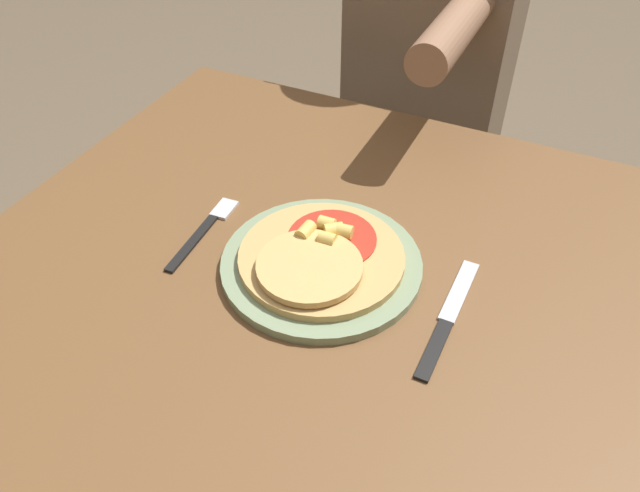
{
  "coord_description": "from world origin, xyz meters",
  "views": [
    {
      "loc": [
        0.27,
        -0.54,
        1.37
      ],
      "look_at": [
        -0.0,
        0.03,
        0.81
      ],
      "focal_mm": 35.0,
      "sensor_mm": 36.0,
      "label": 1
    }
  ],
  "objects_px": {
    "fork": "(206,228)",
    "person_diner": "(431,63)",
    "plate": "(320,264)",
    "pizza": "(318,256)",
    "dining_table": "(314,337)",
    "knife": "(447,318)"
  },
  "relations": [
    {
      "from": "pizza",
      "to": "fork",
      "type": "xyz_separation_m",
      "value": [
        -0.19,
        0.0,
        -0.02
      ]
    },
    {
      "from": "dining_table",
      "to": "person_diner",
      "type": "distance_m",
      "value": 0.74
    },
    {
      "from": "pizza",
      "to": "knife",
      "type": "height_order",
      "value": "pizza"
    },
    {
      "from": "pizza",
      "to": "dining_table",
      "type": "bearing_deg",
      "value": -83.69
    },
    {
      "from": "plate",
      "to": "fork",
      "type": "relative_size",
      "value": 1.59
    },
    {
      "from": "person_diner",
      "to": "pizza",
      "type": "bearing_deg",
      "value": -84.78
    },
    {
      "from": "pizza",
      "to": "fork",
      "type": "height_order",
      "value": "pizza"
    },
    {
      "from": "dining_table",
      "to": "pizza",
      "type": "xyz_separation_m",
      "value": [
        -0.0,
        0.02,
        0.14
      ]
    },
    {
      "from": "plate",
      "to": "person_diner",
      "type": "xyz_separation_m",
      "value": [
        -0.07,
        0.7,
        -0.02
      ]
    },
    {
      "from": "knife",
      "to": "person_diner",
      "type": "bearing_deg",
      "value": 109.41
    },
    {
      "from": "fork",
      "to": "person_diner",
      "type": "bearing_deg",
      "value": 80.0
    },
    {
      "from": "plate",
      "to": "pizza",
      "type": "relative_size",
      "value": 1.22
    },
    {
      "from": "plate",
      "to": "knife",
      "type": "distance_m",
      "value": 0.19
    },
    {
      "from": "fork",
      "to": "knife",
      "type": "bearing_deg",
      "value": -2.66
    },
    {
      "from": "plate",
      "to": "pizza",
      "type": "xyz_separation_m",
      "value": [
        -0.0,
        -0.0,
        0.02
      ]
    },
    {
      "from": "plate",
      "to": "knife",
      "type": "bearing_deg",
      "value": -5.29
    },
    {
      "from": "pizza",
      "to": "person_diner",
      "type": "xyz_separation_m",
      "value": [
        -0.06,
        0.71,
        -0.04
      ]
    },
    {
      "from": "pizza",
      "to": "person_diner",
      "type": "distance_m",
      "value": 0.71
    },
    {
      "from": "plate",
      "to": "person_diner",
      "type": "bearing_deg",
      "value": 95.28
    },
    {
      "from": "fork",
      "to": "person_diner",
      "type": "height_order",
      "value": "person_diner"
    },
    {
      "from": "pizza",
      "to": "person_diner",
      "type": "height_order",
      "value": "person_diner"
    },
    {
      "from": "pizza",
      "to": "plate",
      "type": "bearing_deg",
      "value": 85.21
    }
  ]
}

